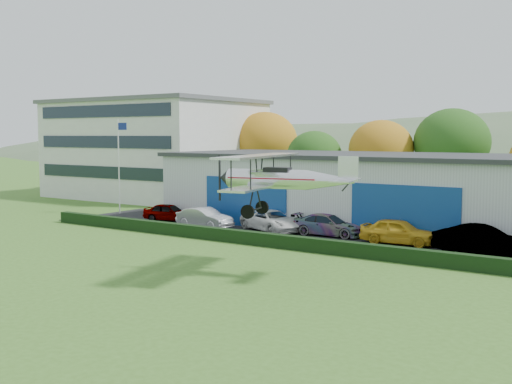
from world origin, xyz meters
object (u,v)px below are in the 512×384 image
Objects in this scene: flagpole at (120,158)px; car_0 at (169,212)px; office_block at (155,148)px; car_2 at (272,221)px; car_5 at (481,241)px; car_1 at (205,218)px; biplane at (279,177)px; car_4 at (398,231)px; hangar at (435,193)px; car_3 at (329,225)px.

flagpole is 2.02× the size of car_0.
car_0 is (14.53, -14.10, -4.49)m from office_block.
car_5 is at bearing -71.42° from car_2.
car_0 is at bearing 95.51° from car_5.
biplane is at bearing -123.60° from car_1.
car_2 is 0.65× the size of biplane.
car_4 reaches higher than car_1.
office_block is at bearing 55.97° from car_1.
office_block is at bearing 129.41° from biplane.
car_2 is 1.12× the size of car_4.
biplane reaches higher than car_4.
car_0 is (6.42, -1.10, -4.06)m from flagpole.
hangar is 10.27× the size of car_0.
office_block is 36.11m from car_4.
office_block is 2.61× the size of biplane.
car_1 is (19.10, -15.40, -4.44)m from office_block.
office_block reaches higher than hangar.
car_5 is (30.02, -1.91, -3.90)m from flagpole.
car_5 is (38.13, -14.91, -4.33)m from office_block.
car_3 reaches higher than car_0.
flagpole is 1.82× the size of car_1.
car_1 is 16.13m from biplane.
car_3 is (28.00, -13.43, -4.46)m from office_block.
car_1 is at bearing 98.95° from car_5.
office_block is 4.05× the size of car_5.
car_5 is at bearing -56.95° from hangar.
flagpole reaches higher than car_0.
hangar is 7.17m from car_4.
car_3 is 10.24m from car_5.
flagpole is 1.66× the size of car_3.
biplane reaches higher than car_0.
office_block reaches higher than car_1.
car_0 is 0.78× the size of car_5.
car_5 is 0.65× the size of biplane.
car_0 is 9.32m from car_2.
car_5 is at bearing -83.70° from car_1.
office_block is 4.50× the size of car_4.
car_5 is (23.60, -0.81, 0.16)m from car_0.
hangar is 5.15× the size of biplane.
hangar is 11.59m from car_2.
car_4 is at bearing 69.68° from biplane.
flagpole reaches higher than car_3.
flagpole is at bearing -166.49° from hangar.
car_1 is 9.11m from car_3.
car_5 is (10.13, -1.48, 0.14)m from car_3.
car_3 is 0.61× the size of biplane.
biplane reaches higher than car_3.
biplane is at bearing -167.20° from car_3.
car_0 is at bearing 89.61° from car_3.
car_3 is (8.90, 1.97, -0.02)m from car_1.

